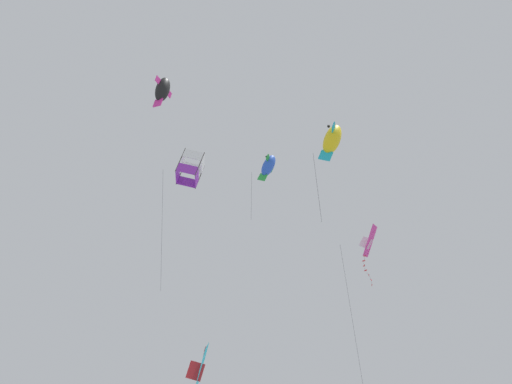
{
  "coord_description": "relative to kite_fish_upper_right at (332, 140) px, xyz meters",
  "views": [
    {
      "loc": [
        -2.88,
        24.04,
        0.5
      ],
      "look_at": [
        0.45,
        -1.37,
        21.5
      ],
      "focal_mm": 41.11,
      "sensor_mm": 36.0,
      "label": 1
    }
  ],
  "objects": [
    {
      "name": "kite_fish_mid_left",
      "position": [
        8.45,
        1.42,
        3.32
      ],
      "size": [
        1.15,
        1.33,
        2.04
      ],
      "rotation": [
        0.19,
        0.0,
        4.37
      ],
      "color": "black"
    },
    {
      "name": "kite_fish_upper_right",
      "position": [
        0.0,
        0.0,
        0.0
      ],
      "size": [
        1.69,
        1.62,
        5.53
      ],
      "rotation": [
        0.37,
        0.0,
        4.73
      ],
      "color": "yellow"
    },
    {
      "name": "kite_box_near_right",
      "position": [
        8.73,
        -6.11,
        4.51
      ],
      "size": [
        2.35,
        2.28,
        9.2
      ],
      "rotation": [
        0.24,
        0.0,
        4.91
      ],
      "color": "white"
    },
    {
      "name": "kite_fish_near_left",
      "position": [
        4.06,
        -8.93,
        6.71
      ],
      "size": [
        2.01,
        1.55,
        4.98
      ],
      "rotation": [
        0.42,
        0.0,
        4.6
      ],
      "color": "blue"
    },
    {
      "name": "kite_delta_far_centre",
      "position": [
        -2.0,
        -9.61,
        0.36
      ],
      "size": [
        2.36,
        2.77,
        9.29
      ],
      "rotation": [
        0.51,
        0.0,
        4.78
      ],
      "color": "#DB2D93"
    },
    {
      "name": "kite_delta_highest",
      "position": [
        7.0,
        -4.85,
        -9.13
      ],
      "size": [
        1.27,
        2.93,
        1.83
      ],
      "rotation": [
        0.23,
        0.0,
        4.99
      ],
      "color": "#1EB2C6"
    }
  ]
}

